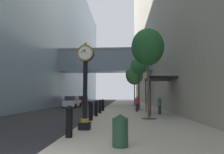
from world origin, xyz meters
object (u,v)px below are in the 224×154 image
object	(u,v)px
bollard_nearest	(69,120)
bollard_third	(91,110)
bollard_sixth	(103,105)
car_red_mid	(83,100)
street_tree_mid_near	(139,66)
car_white_near	(72,102)
bollard_fourth	(96,108)
bollard_fifth	(100,106)
trash_bin	(120,130)
street_tree_mid_far	(134,75)
pedestrian_by_clock	(159,105)
street_clock	(85,81)
pedestrian_walking	(137,103)
street_tree_near	(148,48)

from	to	relation	value
bollard_nearest	bollard_third	world-z (taller)	same
bollard_sixth	car_red_mid	world-z (taller)	car_red_mid
street_tree_mid_near	car_white_near	xyz separation A→B (m)	(-9.51, 6.14, -4.39)
bollard_third	bollard_fourth	distance (m)	2.59
bollard_fifth	trash_bin	distance (m)	11.81
bollard_fifth	street_tree_mid_far	size ratio (longest dim) A/B	0.19
bollard_fourth	pedestrian_by_clock	world-z (taller)	pedestrian_by_clock
bollard_fourth	car_white_near	size ratio (longest dim) A/B	0.31
bollard_nearest	pedestrian_by_clock	xyz separation A→B (m)	(5.42, 9.89, 0.18)
street_clock	pedestrian_walking	bearing A→B (deg)	72.70
street_tree_mid_near	pedestrian_walking	world-z (taller)	street_tree_mid_near
street_clock	street_tree_mid_far	xyz separation A→B (m)	(3.73, 21.58, 2.58)
bollard_fifth	street_tree_mid_far	xyz separation A→B (m)	(4.00, 13.02, 4.31)
street_tree_near	car_white_near	xyz separation A→B (m)	(-9.51, 14.64, -4.52)
bollard_third	street_tree_mid_far	size ratio (longest dim) A/B	0.19
street_tree_near	bollard_nearest	bearing A→B (deg)	-122.11
car_white_near	car_red_mid	distance (m)	8.91
street_tree_near	car_red_mid	xyz separation A→B (m)	(-9.75, 23.54, -4.52)
bollard_third	bollard_fifth	xyz separation A→B (m)	(0.00, 5.18, 0.00)
street_tree_near	street_tree_mid_far	world-z (taller)	street_tree_near
bollard_nearest	bollard_fourth	world-z (taller)	same
bollard_nearest	street_tree_mid_near	world-z (taller)	street_tree_mid_near
bollard_nearest	bollard_third	xyz separation A→B (m)	(0.00, 5.18, 0.00)
bollard_third	bollard_fourth	world-z (taller)	same
pedestrian_walking	street_tree_mid_far	bearing A→B (deg)	87.82
bollard_nearest	car_white_near	size ratio (longest dim) A/B	0.31
car_red_mid	bollard_fourth	bearing A→B (deg)	-75.46
bollard_fifth	street_tree_mid_far	distance (m)	14.29
trash_bin	bollard_third	bearing A→B (deg)	107.72
pedestrian_by_clock	bollard_sixth	bearing A→B (deg)	150.66
bollard_third	trash_bin	world-z (taller)	bollard_third
street_tree_near	pedestrian_walking	bearing A→B (deg)	93.92
pedestrian_walking	car_white_near	size ratio (longest dim) A/B	0.41
street_tree_near	bollard_fourth	bearing A→B (deg)	160.85
bollard_fourth	car_white_near	distance (m)	14.35
bollard_nearest	street_tree_mid_far	distance (m)	24.11
bollard_fourth	trash_bin	world-z (taller)	bollard_fourth
street_tree_mid_near	trash_bin	bearing A→B (deg)	-96.85
street_tree_mid_far	car_red_mid	distance (m)	12.50
car_red_mid	bollard_third	bearing A→B (deg)	-76.93
bollard_sixth	trash_bin	world-z (taller)	bollard_sixth
street_clock	pedestrian_by_clock	bearing A→B (deg)	57.52
street_tree_mid_far	bollard_sixth	bearing A→B (deg)	-110.98
bollard_sixth	street_tree_mid_near	xyz separation A→B (m)	(4.00, 1.93, 4.41)
trash_bin	pedestrian_walking	size ratio (longest dim) A/B	0.63
bollard_sixth	trash_bin	xyz separation A→B (m)	(2.06, -14.22, -0.13)
bollard_nearest	trash_bin	bearing A→B (deg)	-31.70
bollard_third	street_tree_mid_near	bearing A→B (deg)	67.59
pedestrian_walking	pedestrian_by_clock	world-z (taller)	pedestrian_walking
bollard_sixth	pedestrian_walking	size ratio (longest dim) A/B	0.76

